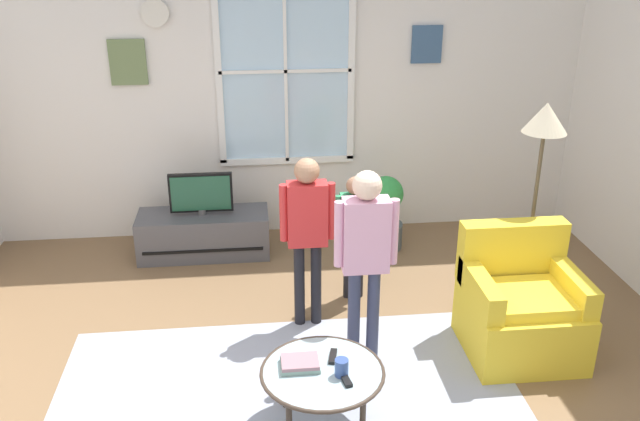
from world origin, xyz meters
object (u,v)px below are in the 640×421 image
object	(u,v)px
remote_near_cup	(345,379)
television	(201,193)
person_green_shirt	(354,224)
coffee_table	(322,374)
armchair	(520,308)
tv_stand	(204,234)
floor_lamp	(543,139)
remote_near_books	(333,356)
book_stack	(300,364)
person_red_shirt	(307,224)
potted_plant_by_window	(385,212)
person_pink_shirt	(365,246)
cup	(342,368)

from	to	relation	value
remote_near_cup	television	bearing A→B (deg)	110.24
person_green_shirt	remote_near_cup	bearing A→B (deg)	-100.51
coffee_table	armchair	bearing A→B (deg)	24.75
tv_stand	floor_lamp	size ratio (longest dim) A/B	0.72
remote_near_books	floor_lamp	bearing A→B (deg)	34.09
remote_near_books	person_green_shirt	size ratio (longest dim) A/B	0.13
television	book_stack	bearing A→B (deg)	-73.84
tv_stand	person_red_shirt	distance (m)	1.65
television	person_red_shirt	bearing A→B (deg)	-56.56
armchair	remote_near_cup	xyz separation A→B (m)	(-1.35, -0.78, 0.09)
coffee_table	remote_near_cup	size ratio (longest dim) A/B	5.24
armchair	remote_near_cup	bearing A→B (deg)	-149.87
floor_lamp	remote_near_cup	bearing A→B (deg)	-140.20
coffee_table	potted_plant_by_window	xyz separation A→B (m)	(0.85, 2.41, -0.03)
person_pink_shirt	cup	bearing A→B (deg)	-109.30
remote_near_cup	armchair	bearing A→B (deg)	30.13
remote_near_books	television	bearing A→B (deg)	111.09
person_red_shirt	person_pink_shirt	world-z (taller)	person_pink_shirt
coffee_table	remote_near_books	distance (m)	0.15
floor_lamp	book_stack	bearing A→B (deg)	-147.37
television	remote_near_books	distance (m)	2.49
person_green_shirt	coffee_table	bearing A→B (deg)	-105.55
tv_stand	armchair	xyz separation A→B (m)	(2.29, -1.76, 0.13)
armchair	floor_lamp	bearing A→B (deg)	64.61
cup	floor_lamp	distance (m)	2.28
cup	floor_lamp	bearing A→B (deg)	38.45
television	person_green_shirt	world-z (taller)	person_green_shirt
tv_stand	floor_lamp	world-z (taller)	floor_lamp
tv_stand	person_red_shirt	world-z (taller)	person_red_shirt
armchair	remote_near_cup	world-z (taller)	armchair
book_stack	person_green_shirt	bearing A→B (deg)	69.59
remote_near_books	person_pink_shirt	xyz separation A→B (m)	(0.28, 0.54, 0.45)
cup	remote_near_cup	distance (m)	0.07
book_stack	remote_near_cup	bearing A→B (deg)	-32.21
remote_near_books	armchair	bearing A→B (deg)	21.88
tv_stand	remote_near_cup	world-z (taller)	remote_near_cup
television	person_red_shirt	xyz separation A→B (m)	(0.84, -1.27, 0.22)
coffee_table	person_red_shirt	distance (m)	1.25
tv_stand	potted_plant_by_window	bearing A→B (deg)	-1.18
armchair	book_stack	size ratio (longest dim) A/B	3.80
book_stack	person_pink_shirt	distance (m)	0.89
tv_stand	person_pink_shirt	world-z (taller)	person_pink_shirt
armchair	person_red_shirt	xyz separation A→B (m)	(-1.45, 0.49, 0.50)
remote_near_books	potted_plant_by_window	bearing A→B (deg)	71.28
person_red_shirt	person_pink_shirt	distance (m)	0.61
person_green_shirt	cup	bearing A→B (deg)	-101.38
television	armchair	bearing A→B (deg)	-37.56
person_red_shirt	floor_lamp	size ratio (longest dim) A/B	0.80
cup	floor_lamp	size ratio (longest dim) A/B	0.06
person_red_shirt	potted_plant_by_window	size ratio (longest dim) A/B	1.87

